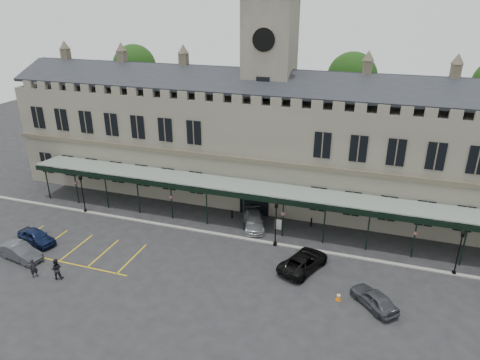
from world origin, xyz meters
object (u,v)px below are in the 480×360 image
(sign_board, at_px, (278,224))
(car_left_a, at_px, (36,237))
(lamp_post_left, at_px, (82,190))
(car_right_a, at_px, (374,299))
(traffic_cone, at_px, (339,296))
(lamp_post_mid, at_px, (276,219))
(person_b, at_px, (56,269))
(lamp_post_right, at_px, (460,248))
(person_a, at_px, (34,268))
(clock_tower, at_px, (269,85))
(car_van, at_px, (304,261))
(station_building, at_px, (267,144))
(car_left_b, at_px, (20,252))
(car_taxi, at_px, (254,221))

(sign_board, xyz_separation_m, car_left_a, (-21.32, -9.91, 0.15))
(lamp_post_left, height_order, car_right_a, lamp_post_left)
(traffic_cone, height_order, car_left_a, car_left_a)
(lamp_post_mid, relative_size, person_b, 2.54)
(lamp_post_mid, distance_m, car_left_a, 22.92)
(lamp_post_left, distance_m, lamp_post_mid, 21.54)
(lamp_post_right, height_order, person_a, lamp_post_right)
(lamp_post_right, relative_size, person_b, 2.34)
(clock_tower, distance_m, sign_board, 15.03)
(car_van, height_order, car_right_a, car_van)
(lamp_post_right, relative_size, person_a, 2.58)
(station_building, distance_m, car_left_b, 27.21)
(lamp_post_left, xyz_separation_m, sign_board, (21.09, 2.91, -2.15))
(car_right_a, distance_m, person_b, 25.72)
(station_building, distance_m, sign_board, 10.10)
(car_right_a, bearing_deg, person_b, -33.95)
(lamp_post_mid, relative_size, person_a, 2.80)
(person_a, bearing_deg, clock_tower, -0.50)
(station_building, xyz_separation_m, car_taxi, (0.80, -7.79, -5.78))
(station_building, distance_m, car_left_a, 25.72)
(lamp_post_right, distance_m, sign_board, 16.46)
(sign_board, bearing_deg, car_left_b, -146.90)
(lamp_post_left, distance_m, car_taxi, 18.88)
(car_taxi, xyz_separation_m, car_right_a, (12.20, -9.01, 0.01))
(clock_tower, xyz_separation_m, traffic_cone, (10.39, -16.97, -12.79))
(lamp_post_right, distance_m, car_van, 12.90)
(lamp_post_left, distance_m, person_a, 12.10)
(car_right_a, bearing_deg, clock_tower, -96.76)
(sign_board, height_order, car_taxi, car_taxi)
(lamp_post_right, bearing_deg, car_taxi, 172.07)
(clock_tower, xyz_separation_m, lamp_post_left, (-17.80, -10.50, -10.40))
(person_b, bearing_deg, car_taxi, -160.78)
(traffic_cone, height_order, car_right_a, car_right_a)
(car_left_b, bearing_deg, person_a, -109.51)
(clock_tower, bearing_deg, car_left_a, -135.86)
(car_van, bearing_deg, station_building, -39.53)
(station_building, relative_size, car_right_a, 14.60)
(sign_board, distance_m, car_left_b, 24.28)
(car_taxi, bearing_deg, person_a, -157.13)
(station_building, relative_size, car_van, 11.39)
(traffic_cone, bearing_deg, sign_board, 127.09)
(car_van, relative_size, person_a, 3.11)
(sign_board, height_order, car_van, car_van)
(lamp_post_right, bearing_deg, person_b, -160.74)
(lamp_post_mid, bearing_deg, car_taxi, 136.62)
(lamp_post_left, relative_size, car_van, 0.87)
(lamp_post_right, bearing_deg, car_right_a, -134.75)
(traffic_cone, xyz_separation_m, car_van, (-3.39, 3.34, 0.41))
(clock_tower, relative_size, traffic_cone, 37.53)
(car_van, bearing_deg, car_left_b, 37.97)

